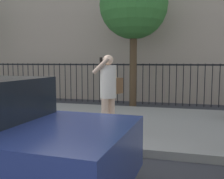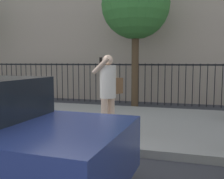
% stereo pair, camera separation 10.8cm
% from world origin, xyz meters
% --- Properties ---
extents(ground_plane, '(60.00, 60.00, 0.00)m').
position_xyz_m(ground_plane, '(0.00, 0.00, 0.00)').
color(ground_plane, '#333338').
extents(sidewalk, '(28.00, 4.40, 0.15)m').
position_xyz_m(sidewalk, '(0.00, 2.20, 0.07)').
color(sidewalk, gray).
rests_on(sidewalk, ground).
extents(iron_fence, '(12.03, 0.04, 1.60)m').
position_xyz_m(iron_fence, '(0.00, 5.90, 1.02)').
color(iron_fence, black).
rests_on(iron_fence, ground).
extents(pedestrian_on_phone, '(0.57, 0.72, 1.66)m').
position_xyz_m(pedestrian_on_phone, '(1.23, 0.91, 1.11)').
color(pedestrian_on_phone, beige).
rests_on(pedestrian_on_phone, sidewalk).
extents(street_tree_near, '(2.41, 2.41, 4.87)m').
position_xyz_m(street_tree_near, '(0.93, 5.01, 3.64)').
color(street_tree_near, '#4C3823').
rests_on(street_tree_near, ground).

